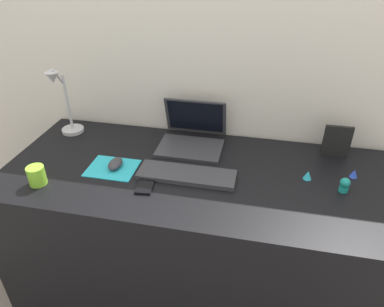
{
  "coord_description": "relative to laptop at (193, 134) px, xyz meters",
  "views": [
    {
      "loc": [
        0.23,
        -1.23,
        1.6
      ],
      "look_at": [
        -0.03,
        0.0,
        0.83
      ],
      "focal_mm": 32.99,
      "sensor_mm": 36.0,
      "label": 1
    }
  ],
  "objects": [
    {
      "name": "laptop",
      "position": [
        0.0,
        0.0,
        0.0
      ],
      "size": [
        0.3,
        0.27,
        0.21
      ],
      "color": "#333338",
      "rests_on": "desk"
    },
    {
      "name": "cell_phone",
      "position": [
        -0.11,
        -0.37,
        -0.05
      ],
      "size": [
        0.08,
        0.13,
        0.01
      ],
      "primitive_type": "cube",
      "rotation": [
        0.0,
        0.0,
        0.09
      ],
      "color": "black",
      "rests_on": "desk"
    },
    {
      "name": "mouse",
      "position": [
        -0.28,
        -0.28,
        -0.03
      ],
      "size": [
        0.06,
        0.1,
        0.03
      ],
      "primitive_type": "ellipsoid",
      "color": "#333338",
      "rests_on": "mousepad"
    },
    {
      "name": "ground_plane",
      "position": [
        0.08,
        -0.24,
        -0.79
      ],
      "size": [
        6.0,
        6.0,
        0.0
      ],
      "primitive_type": "plane",
      "color": "slate"
    },
    {
      "name": "keyboard",
      "position": [
        0.03,
        -0.28,
        -0.04
      ],
      "size": [
        0.41,
        0.13,
        0.02
      ],
      "primitive_type": "cube",
      "color": "#333338",
      "rests_on": "desk"
    },
    {
      "name": "toy_figurine_blue",
      "position": [
        0.72,
        -0.14,
        -0.04
      ],
      "size": [
        0.03,
        0.03,
        0.04
      ],
      "primitive_type": "cone",
      "color": "blue",
      "rests_on": "desk"
    },
    {
      "name": "coffee_mug",
      "position": [
        -0.55,
        -0.45,
        -0.01
      ],
      "size": [
        0.07,
        0.07,
        0.08
      ],
      "primitive_type": "cylinder",
      "color": "#8CDB33",
      "rests_on": "desk"
    },
    {
      "name": "desk",
      "position": [
        0.08,
        -0.24,
        -0.42
      ],
      "size": [
        1.7,
        0.72,
        0.74
      ],
      "primitive_type": "cube",
      "color": "black",
      "rests_on": "ground_plane"
    },
    {
      "name": "toy_figurine_cyan",
      "position": [
        0.53,
        -0.19,
        -0.03
      ],
      "size": [
        0.03,
        0.03,
        0.04
      ],
      "primitive_type": "cone",
      "color": "#28B7CC",
      "rests_on": "desk"
    },
    {
      "name": "desk_lamp",
      "position": [
        -0.63,
        -0.04,
        0.11
      ],
      "size": [
        0.11,
        0.17,
        0.35
      ],
      "color": "#B7B7BC",
      "rests_on": "desk"
    },
    {
      "name": "mousepad",
      "position": [
        -0.3,
        -0.29,
        -0.05
      ],
      "size": [
        0.21,
        0.17,
        0.0
      ],
      "primitive_type": "cube",
      "color": "#28B7CC",
      "rests_on": "desk"
    },
    {
      "name": "toy_figurine_teal",
      "position": [
        0.66,
        -0.25,
        -0.02
      ],
      "size": [
        0.04,
        0.04,
        0.06
      ],
      "color": "teal",
      "rests_on": "desk"
    },
    {
      "name": "back_wall",
      "position": [
        0.08,
        0.16,
        -0.04
      ],
      "size": [
        2.9,
        0.05,
        1.51
      ],
      "primitive_type": "cube",
      "color": "silver",
      "rests_on": "ground_plane"
    },
    {
      "name": "picture_frame",
      "position": [
        0.66,
        0.03,
        0.02
      ],
      "size": [
        0.12,
        0.02,
        0.15
      ],
      "primitive_type": "cube",
      "color": "black",
      "rests_on": "desk"
    }
  ]
}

